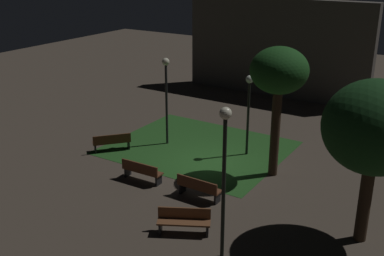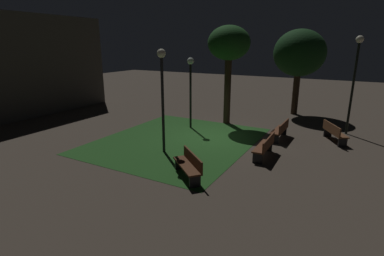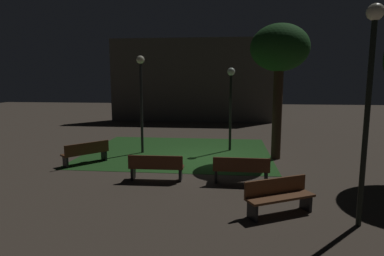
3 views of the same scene
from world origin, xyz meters
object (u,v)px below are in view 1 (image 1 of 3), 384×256
object	(u,v)px
bench_back_row	(184,220)
lamp_post_plaza_west	(249,100)
bench_lawn_edge	(199,187)
lamp_post_path_center	(166,86)
bench_by_lamp	(142,171)
bench_front_left	(112,142)
tree_near_wall	(375,128)
lamp_post_plaza_east	(224,160)
tree_lawn_side	(279,74)

from	to	relation	value
bench_back_row	lamp_post_plaza_west	xyz separation A→B (m)	(-1.17, 7.21, 2.19)
bench_lawn_edge	lamp_post_path_center	world-z (taller)	lamp_post_path_center
bench_by_lamp	bench_front_left	bearing A→B (deg)	150.89
bench_back_row	lamp_post_plaza_west	world-z (taller)	lamp_post_plaza_west
lamp_post_path_center	tree_near_wall	bearing A→B (deg)	-18.83
bench_front_left	lamp_post_path_center	bearing A→B (deg)	52.63
bench_front_left	tree_near_wall	size ratio (longest dim) A/B	0.31
bench_lawn_edge	lamp_post_plaza_east	world-z (taller)	lamp_post_plaza_east
bench_by_lamp	bench_front_left	xyz separation A→B (m)	(-3.20, 1.78, 0.00)
lamp_post_plaza_west	bench_by_lamp	bearing A→B (deg)	-116.61
tree_lawn_side	lamp_post_plaza_west	world-z (taller)	tree_lawn_side
lamp_post_path_center	bench_lawn_edge	bearing A→B (deg)	-42.95
bench_by_lamp	lamp_post_plaza_east	bearing A→B (deg)	-27.62
lamp_post_path_center	lamp_post_plaza_east	world-z (taller)	lamp_post_plaza_east
bench_lawn_edge	tree_near_wall	bearing A→B (deg)	4.62
bench_by_lamp	bench_back_row	distance (m)	4.29
bench_back_row	tree_near_wall	bearing A→B (deg)	28.42
bench_back_row	bench_front_left	world-z (taller)	same
bench_back_row	lamp_post_plaza_west	distance (m)	7.62
bench_by_lamp	bench_back_row	bearing A→B (deg)	-32.54
bench_by_lamp	lamp_post_plaza_east	world-z (taller)	lamp_post_plaza_east
bench_lawn_edge	bench_front_left	bearing A→B (deg)	163.40
tree_lawn_side	lamp_post_path_center	bearing A→B (deg)	175.44
bench_by_lamp	lamp_post_path_center	xyz separation A→B (m)	(-1.51, 4.00, 2.49)
lamp_post_plaza_west	lamp_post_plaza_east	distance (m)	8.26
tree_lawn_side	bench_back_row	bearing A→B (deg)	-97.32
bench_by_lamp	bench_back_row	xyz separation A→B (m)	(3.62, -2.31, 0.00)
tree_near_wall	lamp_post_plaza_west	xyz separation A→B (m)	(-6.33, 4.41, -1.27)
lamp_post_path_center	lamp_post_plaza_west	bearing A→B (deg)	12.81
bench_by_lamp	bench_lawn_edge	distance (m)	2.78
bench_lawn_edge	lamp_post_path_center	size ratio (longest dim) A/B	0.42
tree_near_wall	tree_lawn_side	world-z (taller)	tree_lawn_side
bench_back_row	bench_lawn_edge	bearing A→B (deg)	109.99
bench_by_lamp	tree_near_wall	xyz separation A→B (m)	(8.78, 0.49, 3.46)
bench_by_lamp	tree_near_wall	bearing A→B (deg)	3.16
tree_near_wall	lamp_post_plaza_west	bearing A→B (deg)	145.12
tree_near_wall	lamp_post_plaza_west	size ratio (longest dim) A/B	1.42
bench_lawn_edge	lamp_post_plaza_east	xyz separation A→B (m)	(2.59, -2.81, 2.83)
bench_by_lamp	tree_near_wall	distance (m)	9.45
bench_lawn_edge	lamp_post_plaza_east	distance (m)	4.75
lamp_post_path_center	tree_lawn_side	bearing A→B (deg)	-4.56
bench_by_lamp	lamp_post_path_center	distance (m)	4.95
tree_lawn_side	lamp_post_plaza_east	world-z (taller)	tree_lawn_side
lamp_post_path_center	bench_front_left	bearing A→B (deg)	-127.37
lamp_post_plaza_west	lamp_post_plaza_east	size ratio (longest dim) A/B	0.78
bench_front_left	lamp_post_path_center	xyz separation A→B (m)	(1.69, 2.21, 2.49)
bench_by_lamp	lamp_post_plaza_east	distance (m)	6.69
bench_back_row	lamp_post_plaza_west	bearing A→B (deg)	99.19
lamp_post_path_center	lamp_post_plaza_west	size ratio (longest dim) A/B	1.13
bench_by_lamp	tree_lawn_side	size ratio (longest dim) A/B	0.33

